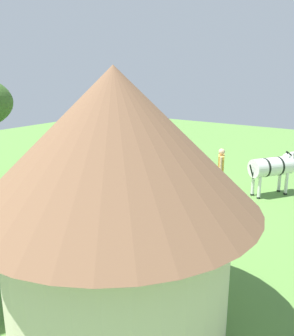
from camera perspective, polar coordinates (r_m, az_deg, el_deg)
ground_plane at (r=12.84m, az=3.63°, el=-4.52°), size 36.00×36.00×0.00m
thatched_hut at (r=5.78m, az=-4.91°, el=-3.95°), size 4.57×4.57×4.41m
shade_umbrella at (r=12.76m, az=-6.85°, el=7.85°), size 3.46×3.46×3.12m
patio_dining_table at (r=13.18m, az=-6.57°, el=-1.05°), size 1.46×1.20×0.74m
patio_chair_near_hut at (r=12.29m, az=-9.59°, el=-3.05°), size 0.49×0.48×0.90m
patio_chair_west_end at (r=12.46m, az=-2.56°, el=-2.59°), size 0.44×0.45×0.90m
patio_chair_near_lawn at (r=14.20m, az=-4.01°, el=-0.38°), size 0.50×0.48×0.90m
patio_chair_east_end at (r=13.86m, az=-10.77°, el=-1.01°), size 0.49×0.51×0.90m
guest_beside_umbrella at (r=13.27m, az=0.97°, el=0.38°), size 0.53×0.32×1.55m
guest_behind_table at (r=14.42m, az=-10.74°, el=1.68°), size 0.47×0.48×1.69m
standing_watcher at (r=13.19m, az=11.56°, el=0.22°), size 0.35×0.55×1.64m
striped_lounge_chair at (r=11.60m, az=4.92°, el=-5.42°), size 0.91×0.70×0.61m
zebra_nearest_camera at (r=10.48m, az=-4.28°, el=-3.56°), size 0.79×2.25×1.50m
zebra_by_umbrella at (r=13.45m, az=19.16°, el=0.13°), size 1.47×1.92×1.56m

